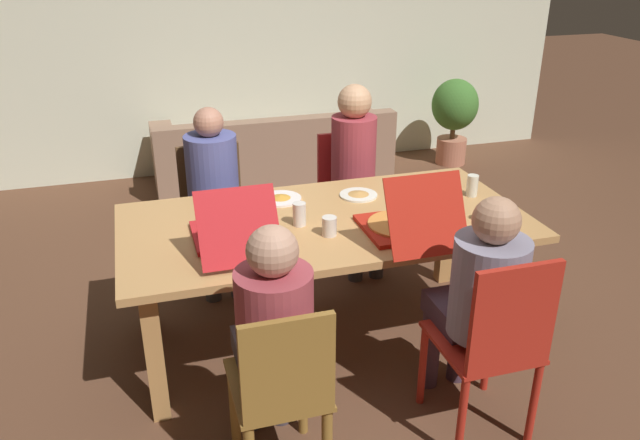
{
  "coord_description": "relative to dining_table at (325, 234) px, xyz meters",
  "views": [
    {
      "loc": [
        -0.92,
        -2.98,
        2.18
      ],
      "look_at": [
        0.0,
        0.1,
        0.71
      ],
      "focal_mm": 35.5,
      "sensor_mm": 36.0,
      "label": 1
    }
  ],
  "objects": [
    {
      "name": "ground_plane",
      "position": [
        0.0,
        0.0,
        -0.68
      ],
      "size": [
        20.0,
        20.0,
        0.0
      ],
      "primitive_type": "plane",
      "color": "brown"
    },
    {
      "name": "back_wall",
      "position": [
        0.0,
        3.15,
        0.78
      ],
      "size": [
        6.91,
        0.12,
        2.92
      ],
      "primitive_type": "cube",
      "color": "silver",
      "rests_on": "ground"
    },
    {
      "name": "dining_table",
      "position": [
        0.0,
        0.0,
        0.0
      ],
      "size": [
        2.19,
        1.08,
        0.76
      ],
      "color": "tan",
      "rests_on": "ground"
    },
    {
      "name": "chair_0",
      "position": [
        -0.49,
        -0.99,
        -0.19
      ],
      "size": [
        0.38,
        0.44,
        0.91
      ],
      "color": "olive",
      "rests_on": "ground"
    },
    {
      "name": "person_0",
      "position": [
        -0.49,
        -0.85,
        0.02
      ],
      "size": [
        0.31,
        0.5,
        1.19
      ],
      "color": "#3F363B",
      "rests_on": "ground"
    },
    {
      "name": "chair_1",
      "position": [
        0.48,
        -0.99,
        -0.14
      ],
      "size": [
        0.42,
        0.45,
        0.97
      ],
      "color": "#B4261A",
      "rests_on": "ground"
    },
    {
      "name": "person_1",
      "position": [
        0.48,
        -0.83,
        0.02
      ],
      "size": [
        0.33,
        0.54,
        1.18
      ],
      "color": "#422D3B",
      "rests_on": "ground"
    },
    {
      "name": "chair_2",
      "position": [
        -0.49,
        0.98,
        -0.18
      ],
      "size": [
        0.44,
        0.39,
        0.9
      ],
      "color": "brown",
      "rests_on": "ground"
    },
    {
      "name": "person_2",
      "position": [
        -0.49,
        0.85,
        0.03
      ],
      "size": [
        0.33,
        0.51,
        1.2
      ],
      "color": "#404248",
      "rests_on": "ground"
    },
    {
      "name": "chair_3",
      "position": [
        0.48,
        0.98,
        -0.17
      ],
      "size": [
        0.42,
        0.4,
        0.9
      ],
      "color": "red",
      "rests_on": "ground"
    },
    {
      "name": "person_3",
      "position": [
        0.48,
        0.84,
        0.08
      ],
      "size": [
        0.31,
        0.51,
        1.28
      ],
      "color": "#3B393F",
      "rests_on": "ground"
    },
    {
      "name": "pizza_box_0",
      "position": [
        0.34,
        -0.29,
        0.14
      ],
      "size": [
        0.39,
        0.58,
        0.38
      ],
      "color": "#B12114",
      "rests_on": "dining_table"
    },
    {
      "name": "pizza_box_1",
      "position": [
        -0.53,
        -0.11,
        0.14
      ],
      "size": [
        0.38,
        0.59,
        0.34
      ],
      "color": "red",
      "rests_on": "dining_table"
    },
    {
      "name": "plate_0",
      "position": [
        0.29,
        0.26,
        0.1
      ],
      "size": [
        0.22,
        0.22,
        0.03
      ],
      "color": "white",
      "rests_on": "dining_table"
    },
    {
      "name": "plate_1",
      "position": [
        -0.17,
        0.34,
        0.1
      ],
      "size": [
        0.24,
        0.24,
        0.03
      ],
      "color": "white",
      "rests_on": "dining_table"
    },
    {
      "name": "plate_2",
      "position": [
        0.76,
        0.29,
        0.1
      ],
      "size": [
        0.26,
        0.26,
        0.03
      ],
      "color": "white",
      "rests_on": "dining_table"
    },
    {
      "name": "drinking_glass_0",
      "position": [
        0.93,
        0.08,
        0.15
      ],
      "size": [
        0.07,
        0.07,
        0.13
      ],
      "primitive_type": "cylinder",
      "color": "silver",
      "rests_on": "dining_table"
    },
    {
      "name": "drinking_glass_1",
      "position": [
        -0.04,
        -0.19,
        0.14
      ],
      "size": [
        0.08,
        0.08,
        0.1
      ],
      "primitive_type": "cylinder",
      "color": "silver",
      "rests_on": "dining_table"
    },
    {
      "name": "drinking_glass_2",
      "position": [
        0.83,
        -0.3,
        0.15
      ],
      "size": [
        0.08,
        0.08,
        0.12
      ],
      "primitive_type": "cylinder",
      "color": "#E2C160",
      "rests_on": "dining_table"
    },
    {
      "name": "drinking_glass_3",
      "position": [
        -0.15,
        -0.03,
        0.15
      ],
      "size": [
        0.07,
        0.07,
        0.13
      ],
      "primitive_type": "cylinder",
      "color": "silver",
      "rests_on": "dining_table"
    },
    {
      "name": "couch",
      "position": [
        0.27,
        2.53,
        -0.41
      ],
      "size": [
        2.16,
        0.81,
        0.71
      ],
      "color": "#937159",
      "rests_on": "ground"
    },
    {
      "name": "potted_plant",
      "position": [
        2.16,
        2.6,
        -0.15
      ],
      "size": [
        0.46,
        0.46,
        0.87
      ],
      "color": "#B97055",
      "rests_on": "ground"
    }
  ]
}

